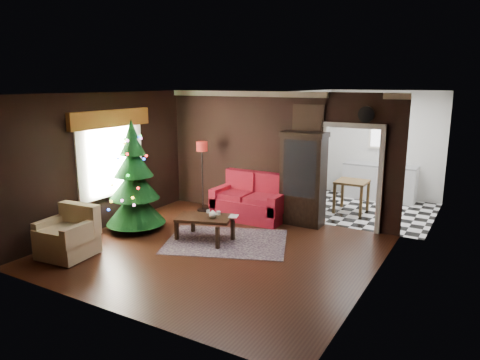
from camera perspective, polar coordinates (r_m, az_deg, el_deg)
The scene contains 26 objects.
floor at distance 8.12m, azimuth -3.23°, elevation -9.15°, with size 5.50×5.50×0.00m, color black.
ceiling at distance 7.55m, azimuth -3.49°, elevation 11.02°, with size 5.50×5.50×0.00m, color white.
wall_back at distance 9.86m, azimuth 4.68°, elevation 3.16°, with size 5.50×5.50×0.00m, color black.
wall_front at distance 5.86m, azimuth -16.98°, elevation -3.84°, with size 5.50×5.50×0.00m, color black.
wall_left at distance 9.49m, azimuth -17.37°, elevation 2.26°, with size 5.50×5.50×0.00m, color black.
wall_right at distance 6.64m, azimuth 16.88°, elevation -1.92°, with size 5.50×5.50×0.00m, color black.
doorway at distance 9.33m, azimuth 14.10°, elevation 0.11°, with size 1.10×0.10×2.10m, color white, non-canonical shape.
left_window at distance 9.58m, azimuth -16.35°, elevation 2.73°, with size 0.05×1.60×1.40m, color white.
valance at distance 9.43m, azimuth -16.32°, elevation 7.61°, with size 0.12×2.10×0.35m, color #9F561F.
kitchen_floor at distance 11.00m, azimuth 16.01°, elevation -3.79°, with size 3.00×3.00×0.00m, color white.
kitchen_window at distance 12.07m, azimuth 18.22°, elevation 5.73°, with size 0.70×0.06×0.70m, color white.
rug at distance 8.56m, azimuth -1.77°, elevation -7.93°, with size 2.26×1.64×0.01m, color #44303B.
loveseat at distance 9.83m, azimuth 1.35°, elevation -2.19°, with size 1.70×0.90×1.00m, color maroon, non-canonical shape.
curio_cabinet at distance 9.44m, azimuth 8.14°, elevation -0.12°, with size 0.90×0.45×1.90m, color black, non-canonical shape.
floor_lamp at distance 10.39m, azimuth -4.87°, elevation 0.44°, with size 0.28×0.28×1.65m, color black, non-canonical shape.
christmas_tree at distance 9.23m, azimuth -13.50°, elevation 0.00°, with size 1.21×1.21×2.31m, color #11351A, non-canonical shape.
armchair at distance 8.25m, azimuth -21.46°, elevation -6.27°, with size 0.85×0.85×0.87m, color #C0AB8F, non-canonical shape.
coffee_table at distance 8.59m, azimuth -4.59°, elevation -6.20°, with size 1.03×0.62×0.46m, color black, non-canonical shape.
teapot at distance 8.39m, azimuth -3.54°, elevation -4.45°, with size 0.16×0.16×0.15m, color white, non-canonical shape.
cup_a at distance 8.62m, azimuth -2.80°, elevation -4.27°, with size 0.08×0.08×0.07m, color silver.
cup_b at distance 8.75m, azimuth -4.15°, elevation -4.05°, with size 0.07×0.07×0.06m, color silver.
book at distance 8.47m, azimuth -1.39°, elevation -4.00°, with size 0.17×0.02×0.23m, color #7D6D56.
wall_clock at distance 9.04m, azimuth 15.99°, elevation 8.14°, with size 0.32×0.32×0.06m, color white.
painting at distance 9.42m, azimuth 8.81°, elevation 7.83°, with size 0.62×0.05×0.52m, color #AC6B45.
kitchen_counter at distance 12.02m, azimuth 17.56°, elevation -0.30°, with size 1.80×0.60×0.90m, color silver.
kitchen_table at distance 10.69m, azimuth 14.17°, elevation -2.06°, with size 0.70×0.70×0.75m, color brown, non-canonical shape.
Camera 1 is at (4.17, -6.29, 2.99)m, focal length 33.07 mm.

